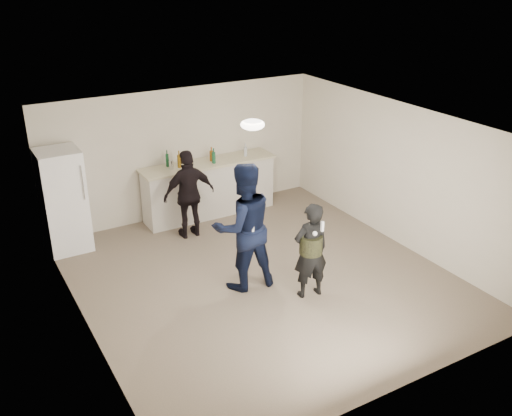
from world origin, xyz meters
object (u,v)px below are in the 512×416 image
fridge (63,201)px  spectator (189,194)px  woman (311,251)px  man (243,227)px  shaker (171,165)px  counter (209,189)px

fridge → spectator: fridge is taller
spectator → woman: bearing=106.3°
man → fridge: bearing=-46.7°
shaker → spectator: bearing=-86.5°
fridge → shaker: 2.03m
shaker → fridge: bearing=-178.2°
shaker → spectator: 0.77m
fridge → man: bearing=-51.9°
fridge → spectator: size_ratio=1.10×
woman → spectator: bearing=-68.5°
counter → shaker: (-0.76, -0.01, 0.65)m
fridge → woman: bearing=-50.5°
fridge → man: (2.06, -2.62, 0.11)m
shaker → man: (0.04, -2.69, -0.17)m
man → woman: man is taller
shaker → spectator: (0.04, -0.68, -0.36)m
man → spectator: man is taller
counter → man: 2.83m
woman → spectator: size_ratio=0.92×
fridge → shaker: (2.01, 0.06, 0.28)m
counter → fridge: 2.80m
spectator → counter: bearing=-134.6°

